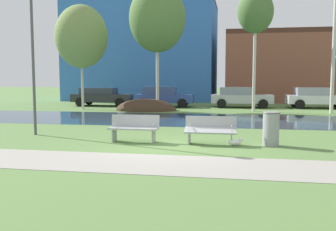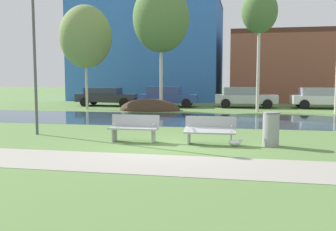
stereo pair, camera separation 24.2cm
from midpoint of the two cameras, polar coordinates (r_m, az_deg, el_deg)
ground_plane at (r=21.25m, az=5.54°, el=0.03°), size 120.00×120.00×0.00m
paved_path_strip at (r=9.28m, az=-2.27°, el=-7.21°), size 60.00×2.15×0.01m
river_band at (r=19.07m, az=4.87°, el=-0.59°), size 80.00×6.16×0.01m
soil_mound at (r=24.61m, az=-2.47°, el=0.82°), size 3.95×3.02×1.46m
bench_left at (r=12.37m, az=-4.56°, el=-1.79°), size 1.61×0.58×0.87m
bench_right at (r=11.94m, az=6.91°, el=-2.09°), size 1.61×0.58×0.87m
trash_bin at (r=11.99m, az=15.73°, el=-1.90°), size 0.52×0.52×1.04m
seagull at (r=11.73m, az=10.65°, el=-3.96°), size 0.47×0.17×0.27m
streetlamp at (r=14.73m, az=-19.00°, el=11.32°), size 0.32×0.32×5.41m
birch_far_left at (r=26.01m, az=-11.97°, el=11.47°), size 3.41×3.41×6.82m
birch_left at (r=24.69m, az=-0.76°, el=14.34°), size 3.56×3.56×7.95m
birch_center_left at (r=24.44m, az=13.84°, el=14.79°), size 2.17×2.17×7.78m
parked_van_nearest_dark at (r=28.83m, az=-8.94°, el=2.90°), size 4.55×2.26×1.34m
parked_sedan_second_blue at (r=27.43m, az=0.14°, el=2.91°), size 4.22×2.20×1.44m
parked_hatch_third_silver at (r=27.26m, az=11.65°, el=2.77°), size 4.30×2.07×1.43m
parked_wagon_fourth_white at (r=27.99m, az=22.24°, el=2.53°), size 4.19×2.19×1.42m
building_blue_store at (r=37.78m, az=-2.45°, el=9.58°), size 13.49×9.57×9.34m
building_brick_low at (r=36.91m, az=22.15°, el=6.73°), size 15.77×8.70×6.07m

